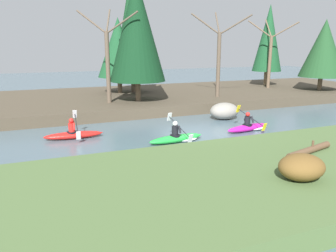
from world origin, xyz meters
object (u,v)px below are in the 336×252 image
boulder_midstream (224,111)px  driftwood_log (309,150)px  kayaker_middle (178,138)px  kayaker_trailing (74,134)px  kayaker_lead (249,127)px

boulder_midstream → driftwood_log: bearing=-100.9°
kayaker_middle → kayaker_trailing: same height
kayaker_lead → kayaker_trailing: bearing=158.4°
kayaker_lead → boulder_midstream: bearing=75.9°
kayaker_lead → kayaker_trailing: size_ratio=1.00×
kayaker_middle → kayaker_lead: bearing=0.1°
kayaker_trailing → boulder_midstream: size_ratio=1.57×
kayaker_middle → driftwood_log: bearing=-66.4°
kayaker_trailing → boulder_midstream: (8.93, 1.05, 0.28)m
kayaker_trailing → driftwood_log: bearing=-42.3°
kayaker_lead → kayaker_trailing: 8.90m
boulder_midstream → driftwood_log: (-1.61, -8.35, 0.23)m
boulder_midstream → driftwood_log: 8.51m
kayaker_lead → kayaker_trailing: same height
kayaker_lead → kayaker_middle: (-4.29, -0.52, 0.00)m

